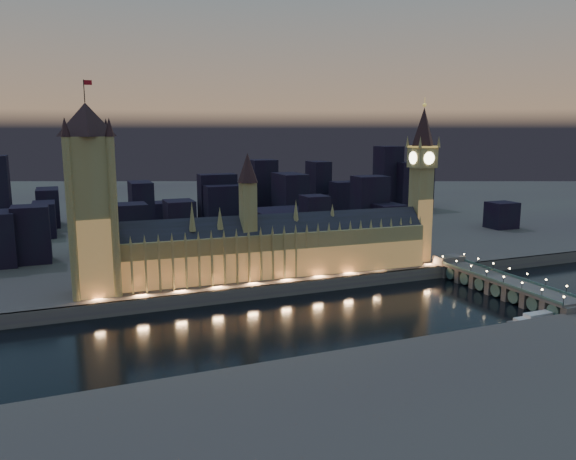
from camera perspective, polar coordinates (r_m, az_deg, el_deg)
name	(u,v)px	position (r m, az deg, el deg)	size (l,w,h in m)	color
ground_plane	(317,316)	(309.43, 2.98, -8.70)	(2000.00, 2000.00, 0.00)	black
north_bank	(160,199)	(800.72, -12.88, 3.09)	(2000.00, 960.00, 8.00)	#48353D
embankment_wall	(289,289)	(344.07, 0.10, -6.02)	(2000.00, 2.50, 8.00)	#4B4152
palace_of_westminster	(277,247)	(357.47, -1.10, -1.71)	(202.00, 29.43, 78.00)	#9C7E46
victoria_tower	(90,191)	(329.14, -19.43, 3.78)	(31.68, 31.68, 118.33)	#9C7E46
elizabeth_tower	(422,171)	(401.97, 13.44, 5.82)	(18.00, 18.00, 113.33)	#9C7E46
westminster_bridge	(498,284)	(370.81, 20.56, -5.17)	(18.83, 113.00, 15.90)	#4B4152
river_boat	(541,317)	(330.59, 24.35, -8.10)	(39.05, 9.38, 4.50)	#4B4152
city_backdrop	(249,203)	(542.57, -4.03, 2.75)	(470.63, 215.63, 72.39)	black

